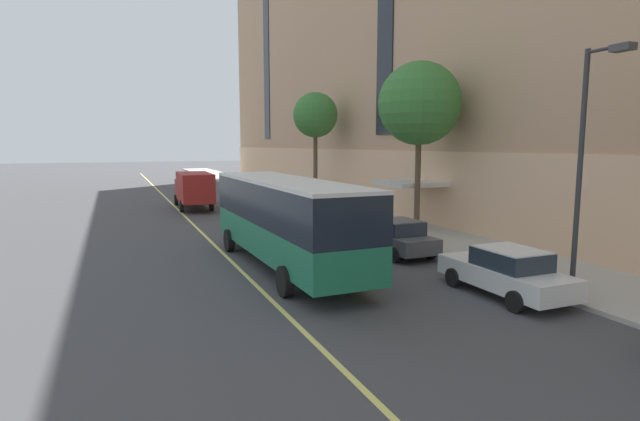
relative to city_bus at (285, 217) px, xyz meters
The scene contains 13 objects.
ground_plane 2.65m from the city_bus, 86.89° to the right, with size 260.00×260.00×0.00m, color #424244.
sidewalk 9.15m from the city_bus, ahead, with size 4.80×160.00×0.15m, color #ADA89E.
city_bus is the anchor object (origin of this frame).
parked_car_darkgray_1 5.44m from the city_bus, ahead, with size 2.04×4.25×1.56m.
parked_car_darkgray_2 11.27m from the city_bus, 62.45° to the left, with size 2.08×4.82×1.56m.
parked_car_silver_4 32.42m from the city_bus, 80.60° to the left, with size 2.02×4.44×1.56m.
parked_car_navy_6 24.29m from the city_bus, 77.88° to the left, with size 2.09×4.56×1.56m.
parked_car_white_7 8.19m from the city_bus, 48.69° to the right, with size 2.03×4.59×1.56m.
box_truck 19.73m from the city_bus, 91.52° to the left, with size 2.51×7.29×2.73m.
street_tree_mid_block 10.92m from the city_bus, 25.69° to the left, with size 4.30×4.30×8.90m.
street_tree_far_uptown 21.17m from the city_bus, 64.62° to the left, with size 3.51×3.51×8.68m.
street_lamp 10.50m from the city_bus, 46.10° to the right, with size 0.36×1.48×7.44m.
lane_centerline 2.95m from the city_bus, 142.52° to the left, with size 0.16×140.00×0.01m, color #E0D66B.
Camera 1 is at (-6.15, -16.35, 4.80)m, focal length 28.00 mm.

